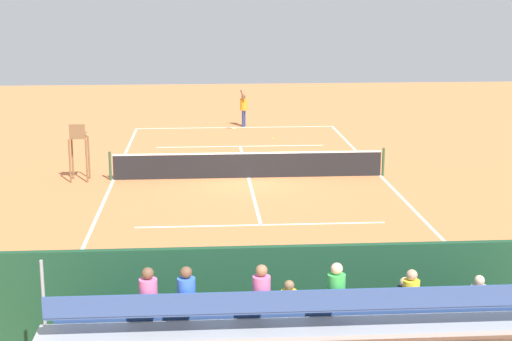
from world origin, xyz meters
The scene contains 11 objects.
ground_plane centered at (0.00, 0.00, 0.00)m, with size 60.00×60.00×0.00m, color #D17542.
court_line_markings centered at (0.00, -0.04, 0.00)m, with size 10.10×22.20×0.01m.
tennis_net centered at (0.00, 0.00, 0.50)m, with size 10.30×0.10×1.07m.
backdrop_wall centered at (0.00, 14.00, 1.00)m, with size 18.00×0.16×2.00m, color #194228.
bleacher_stand centered at (0.00, 15.36, 0.96)m, with size 9.06×2.40×2.48m.
umpire_chair centered at (6.20, 0.06, 1.31)m, with size 0.67×0.67×2.14m.
courtside_bench centered at (-1.70, 13.27, 0.56)m, with size 1.80×0.40×0.93m.
equipment_bag centered at (-0.26, 13.40, 0.18)m, with size 0.90×0.36×0.36m, color black.
tennis_player centered at (-0.45, -11.28, 1.02)m, with size 0.45×0.56×1.93m.
tennis_racket centered at (0.09, -10.73, 0.01)m, with size 0.59×0.38×0.03m.
tennis_ball_near centered at (-1.62, -7.71, 0.03)m, with size 0.07×0.07×0.07m, color #CCDB33.
Camera 1 is at (1.74, 28.39, 6.85)m, focal length 54.96 mm.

